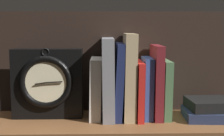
{
  "coord_description": "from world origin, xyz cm",
  "views": [
    {
      "loc": [
        -7.42,
        -97.26,
        27.86
      ],
      "look_at": [
        -4.8,
        3.46,
        15.42
      ],
      "focal_mm": 53.16,
      "sensor_mm": 36.0,
      "label": 1
    }
  ],
  "objects_px": {
    "book_tan_shortstories": "(129,76)",
    "framed_clock": "(48,83)",
    "book_white_catcher": "(96,88)",
    "book_gray_chess": "(108,78)",
    "book_maroon_dawkins": "(156,81)",
    "book_navy_bierce": "(119,81)",
    "book_stack_side": "(212,110)",
    "book_green_romantic": "(165,89)",
    "book_blue_modern": "(147,87)",
    "book_red_requiem": "(139,89)"
  },
  "relations": [
    {
      "from": "book_tan_shortstories",
      "to": "framed_clock",
      "type": "bearing_deg",
      "value": 179.42
    },
    {
      "from": "framed_clock",
      "to": "book_white_catcher",
      "type": "bearing_deg",
      "value": -0.98
    },
    {
      "from": "book_tan_shortstories",
      "to": "framed_clock",
      "type": "height_order",
      "value": "book_tan_shortstories"
    },
    {
      "from": "book_gray_chess",
      "to": "book_maroon_dawkins",
      "type": "relative_size",
      "value": 1.1
    },
    {
      "from": "book_navy_bierce",
      "to": "book_maroon_dawkins",
      "type": "xyz_separation_m",
      "value": [
        0.12,
        0.0,
        -0.0
      ]
    },
    {
      "from": "book_navy_bierce",
      "to": "book_stack_side",
      "type": "distance_m",
      "value": 0.3
    },
    {
      "from": "framed_clock",
      "to": "book_stack_side",
      "type": "xyz_separation_m",
      "value": [
        0.5,
        -0.03,
        -0.08
      ]
    },
    {
      "from": "book_green_romantic",
      "to": "framed_clock",
      "type": "relative_size",
      "value": 0.82
    },
    {
      "from": "book_white_catcher",
      "to": "book_navy_bierce",
      "type": "xyz_separation_m",
      "value": [
        0.07,
        0.0,
        0.02
      ]
    },
    {
      "from": "book_white_catcher",
      "to": "framed_clock",
      "type": "height_order",
      "value": "framed_clock"
    },
    {
      "from": "book_blue_modern",
      "to": "book_navy_bierce",
      "type": "bearing_deg",
      "value": 180.0
    },
    {
      "from": "book_white_catcher",
      "to": "book_navy_bierce",
      "type": "relative_size",
      "value": 0.8
    },
    {
      "from": "book_gray_chess",
      "to": "book_green_romantic",
      "type": "xyz_separation_m",
      "value": [
        0.18,
        0.0,
        -0.03
      ]
    },
    {
      "from": "book_white_catcher",
      "to": "book_green_romantic",
      "type": "distance_m",
      "value": 0.21
    },
    {
      "from": "book_gray_chess",
      "to": "framed_clock",
      "type": "distance_m",
      "value": 0.19
    },
    {
      "from": "book_red_requiem",
      "to": "book_navy_bierce",
      "type": "bearing_deg",
      "value": 180.0
    },
    {
      "from": "book_navy_bierce",
      "to": "book_green_romantic",
      "type": "relative_size",
      "value": 1.3
    },
    {
      "from": "book_navy_bierce",
      "to": "book_maroon_dawkins",
      "type": "relative_size",
      "value": 1.03
    },
    {
      "from": "book_stack_side",
      "to": "book_navy_bierce",
      "type": "bearing_deg",
      "value": 175.02
    },
    {
      "from": "book_gray_chess",
      "to": "book_red_requiem",
      "type": "xyz_separation_m",
      "value": [
        0.09,
        0.0,
        -0.04
      ]
    },
    {
      "from": "book_gray_chess",
      "to": "book_tan_shortstories",
      "type": "xyz_separation_m",
      "value": [
        0.06,
        0.0,
        0.01
      ]
    },
    {
      "from": "book_stack_side",
      "to": "book_blue_modern",
      "type": "bearing_deg",
      "value": 172.82
    },
    {
      "from": "book_gray_chess",
      "to": "book_maroon_dawkins",
      "type": "bearing_deg",
      "value": 0.0
    },
    {
      "from": "book_red_requiem",
      "to": "framed_clock",
      "type": "relative_size",
      "value": 0.8
    },
    {
      "from": "book_tan_shortstories",
      "to": "book_green_romantic",
      "type": "xyz_separation_m",
      "value": [
        0.11,
        0.0,
        -0.04
      ]
    },
    {
      "from": "book_white_catcher",
      "to": "book_maroon_dawkins",
      "type": "xyz_separation_m",
      "value": [
        0.19,
        0.0,
        0.02
      ]
    },
    {
      "from": "book_navy_bierce",
      "to": "book_red_requiem",
      "type": "relative_size",
      "value": 1.32
    },
    {
      "from": "book_red_requiem",
      "to": "book_maroon_dawkins",
      "type": "distance_m",
      "value": 0.06
    },
    {
      "from": "book_navy_bierce",
      "to": "framed_clock",
      "type": "distance_m",
      "value": 0.22
    },
    {
      "from": "book_red_requiem",
      "to": "book_white_catcher",
      "type": "bearing_deg",
      "value": 180.0
    },
    {
      "from": "book_blue_modern",
      "to": "book_tan_shortstories",
      "type": "bearing_deg",
      "value": 180.0
    },
    {
      "from": "book_gray_chess",
      "to": "book_stack_side",
      "type": "bearing_deg",
      "value": -4.47
    },
    {
      "from": "book_tan_shortstories",
      "to": "book_red_requiem",
      "type": "height_order",
      "value": "book_tan_shortstories"
    },
    {
      "from": "book_gray_chess",
      "to": "book_navy_bierce",
      "type": "xyz_separation_m",
      "value": [
        0.03,
        0.0,
        -0.01
      ]
    },
    {
      "from": "book_green_romantic",
      "to": "book_stack_side",
      "type": "height_order",
      "value": "book_green_romantic"
    },
    {
      "from": "framed_clock",
      "to": "book_maroon_dawkins",
      "type": "bearing_deg",
      "value": -0.43
    },
    {
      "from": "book_gray_chess",
      "to": "book_stack_side",
      "type": "relative_size",
      "value": 1.34
    },
    {
      "from": "book_white_catcher",
      "to": "book_maroon_dawkins",
      "type": "bearing_deg",
      "value": 0.0
    },
    {
      "from": "book_white_catcher",
      "to": "book_red_requiem",
      "type": "bearing_deg",
      "value": 0.0
    },
    {
      "from": "book_stack_side",
      "to": "book_red_requiem",
      "type": "bearing_deg",
      "value": 173.64
    },
    {
      "from": "book_green_romantic",
      "to": "book_stack_side",
      "type": "distance_m",
      "value": 0.16
    },
    {
      "from": "book_red_requiem",
      "to": "book_tan_shortstories",
      "type": "bearing_deg",
      "value": 180.0
    },
    {
      "from": "book_gray_chess",
      "to": "book_tan_shortstories",
      "type": "height_order",
      "value": "book_tan_shortstories"
    },
    {
      "from": "book_navy_bierce",
      "to": "book_red_requiem",
      "type": "bearing_deg",
      "value": 0.0
    },
    {
      "from": "book_tan_shortstories",
      "to": "book_maroon_dawkins",
      "type": "relative_size",
      "value": 1.16
    },
    {
      "from": "book_blue_modern",
      "to": "book_stack_side",
      "type": "relative_size",
      "value": 1.02
    },
    {
      "from": "book_tan_shortstories",
      "to": "book_red_requiem",
      "type": "bearing_deg",
      "value": 0.0
    },
    {
      "from": "book_green_romantic",
      "to": "book_red_requiem",
      "type": "bearing_deg",
      "value": 180.0
    },
    {
      "from": "book_navy_bierce",
      "to": "book_stack_side",
      "type": "xyz_separation_m",
      "value": [
        0.28,
        -0.02,
        -0.09
      ]
    },
    {
      "from": "book_white_catcher",
      "to": "book_gray_chess",
      "type": "xyz_separation_m",
      "value": [
        0.04,
        0.0,
        0.03
      ]
    }
  ]
}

